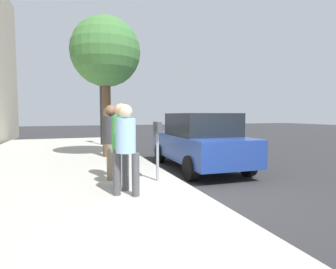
{
  "coord_description": "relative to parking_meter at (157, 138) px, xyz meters",
  "views": [
    {
      "loc": [
        -5.29,
        2.49,
        1.73
      ],
      "look_at": [
        1.52,
        0.04,
        1.2
      ],
      "focal_mm": 29.01,
      "sensor_mm": 36.0,
      "label": 1
    }
  ],
  "objects": [
    {
      "name": "sidewalk_slab",
      "position": [
        -0.82,
        2.45,
        -1.09
      ],
      "size": [
        28.0,
        6.0,
        0.15
      ],
      "primitive_type": "cube",
      "color": "#A8A59E",
      "rests_on": "ground_plane"
    },
    {
      "name": "parked_sedan_near",
      "position": [
        1.61,
        -1.9,
        -0.27
      ],
      "size": [
        4.46,
        2.09,
        1.77
      ],
      "color": "navy",
      "rests_on": "ground_plane"
    },
    {
      "name": "traffic_signal",
      "position": [
        8.46,
        0.3,
        1.41
      ],
      "size": [
        0.24,
        0.44,
        3.6
      ],
      "color": "black",
      "rests_on": "sidewalk_slab"
    },
    {
      "name": "parking_officer",
      "position": [
        0.63,
        1.0,
        0.06
      ],
      "size": [
        0.52,
        0.4,
        1.81
      ],
      "rotation": [
        0.0,
        0.0,
        -1.92
      ],
      "color": "#726656",
      "rests_on": "sidewalk_slab"
    },
    {
      "name": "street_tree",
      "position": [
        4.25,
        0.65,
        2.84
      ],
      "size": [
        2.55,
        2.55,
        5.17
      ],
      "color": "brown",
      "rests_on": "sidewalk_slab"
    },
    {
      "name": "pedestrian_at_meter",
      "position": [
        -0.38,
        0.93,
        0.06
      ],
      "size": [
        0.53,
        0.4,
        1.81
      ],
      "rotation": [
        0.0,
        0.0,
        -1.33
      ],
      "color": "#47474C",
      "rests_on": "sidewalk_slab"
    },
    {
      "name": "parking_meter",
      "position": [
        0.0,
        0.0,
        0.0
      ],
      "size": [
        0.36,
        0.12,
        1.41
      ],
      "color": "gray",
      "rests_on": "sidewalk_slab"
    },
    {
      "name": "pedestrian_bystander",
      "position": [
        -0.95,
        0.94,
        0.03
      ],
      "size": [
        0.39,
        0.48,
        1.77
      ],
      "rotation": [
        0.0,
        0.0,
        -0.52
      ],
      "color": "#47474C",
      "rests_on": "sidewalk_slab"
    },
    {
      "name": "ground_plane",
      "position": [
        -0.82,
        -0.55,
        -1.17
      ],
      "size": [
        80.0,
        80.0,
        0.0
      ],
      "primitive_type": "plane",
      "color": "#2B2B2D",
      "rests_on": "ground"
    }
  ]
}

